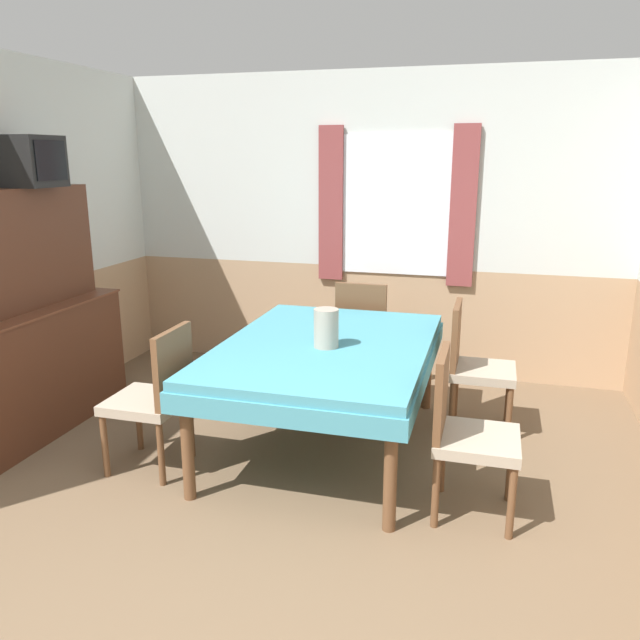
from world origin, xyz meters
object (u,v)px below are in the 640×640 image
Objects in this scene: chair_right_near at (465,429)px; tv at (33,161)px; chair_left_near at (156,394)px; dining_table at (326,357)px; sideboard at (31,333)px; chair_head_window at (364,330)px; chair_right_far at (473,362)px; vase at (326,328)px.

chair_right_near is 2.52× the size of tv.
chair_left_near and chair_right_near have the same top height.
chair_left_near is (-0.92, -0.57, -0.14)m from dining_table.
dining_table is at bearing 7.20° from sideboard.
tv reaches higher than chair_left_near.
chair_head_window is at bearing -27.49° from chair_left_near.
chair_head_window is 2.76m from tv.
chair_right_far is 1.12m from chair_head_window.
dining_table is 7.68× the size of vase.
chair_right_near is 2.00m from chair_head_window.
sideboard is (-2.98, -0.83, 0.22)m from chair_right_far.
chair_right_far is (1.84, 1.14, 0.00)m from chair_left_near.
vase reaches higher than chair_right_far.
sideboard is 4.69× the size of tv.
chair_left_near is 2.52× the size of tv.
vase reaches higher than chair_head_window.
chair_left_near is at bearing -148.21° from dining_table.
chair_right_near is 1.00× the size of chair_head_window.
chair_right_near is 3.69× the size of vase.
tv reaches higher than vase.
chair_right_near is at bearing -62.51° from chair_head_window.
sideboard reaches higher than chair_head_window.
chair_right_far is at bearing 13.21° from tv.
chair_head_window is at bearing -124.31° from chair_right_far.
chair_head_window is at bearing 91.04° from vase.
chair_left_near is at bearing -22.88° from tv.
chair_head_window is (-0.92, 1.77, 0.00)m from chair_right_near.
tv reaches higher than dining_table.
chair_head_window is 2.54m from sideboard.
sideboard is (-1.14, 0.31, 0.22)m from chair_left_near.
chair_left_near is 1.20m from sideboard.
dining_table is 1.21m from chair_head_window.
chair_left_near is 1.80m from tv.
chair_right_far is 1.00× the size of chair_head_window.
vase is at bearing 0.85° from tv.
sideboard reaches higher than dining_table.
chair_head_window is 0.54× the size of sideboard.
chair_right_near is (1.84, 0.00, 0.00)m from chair_left_near.
chair_right_far is at bearing 15.58° from sideboard.
chair_left_near is 1.84m from chair_right_near.
sideboard is at bearing -95.95° from chair_right_near.
sideboard is 6.87× the size of vase.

